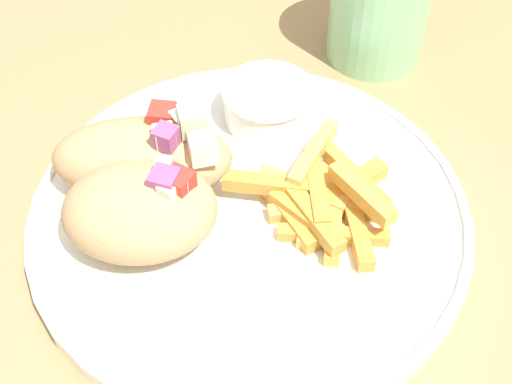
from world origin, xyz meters
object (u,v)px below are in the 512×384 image
object	(u,v)px
pita_sandwich_far	(151,156)
fries_pile	(328,201)
sauce_ramekin	(274,101)
plate	(256,214)
pita_sandwich_near	(148,207)
water_glass	(385,1)

from	to	relation	value
pita_sandwich_far	fries_pile	bearing A→B (deg)	-11.79
sauce_ramekin	pita_sandwich_far	bearing A→B (deg)	-147.40
plate	pita_sandwich_near	world-z (taller)	pita_sandwich_near
plate	pita_sandwich_near	size ratio (longest dim) A/B	2.88
fries_pile	water_glass	xyz separation A→B (m)	(0.08, 0.19, 0.03)
pita_sandwich_far	fries_pile	xyz separation A→B (m)	(0.12, -0.04, -0.02)
pita_sandwich_near	sauce_ramekin	bearing A→B (deg)	51.91
pita_sandwich_near	pita_sandwich_far	size ratio (longest dim) A/B	0.82
plate	sauce_ramekin	world-z (taller)	sauce_ramekin
pita_sandwich_near	sauce_ramekin	xyz separation A→B (m)	(0.10, 0.11, -0.01)
pita_sandwich_far	sauce_ramekin	bearing A→B (deg)	38.46
plate	water_glass	world-z (taller)	water_glass
pita_sandwich_near	pita_sandwich_far	bearing A→B (deg)	91.08
pita_sandwich_near	water_glass	xyz separation A→B (m)	(0.20, 0.20, 0.01)
plate	pita_sandwich_near	bearing A→B (deg)	-170.41
plate	water_glass	bearing A→B (deg)	54.86
plate	fries_pile	size ratio (longest dim) A/B	2.57
plate	pita_sandwich_far	size ratio (longest dim) A/B	2.36
sauce_ramekin	pita_sandwich_near	bearing A→B (deg)	-132.43
fries_pile	water_glass	bearing A→B (deg)	67.19
plate	pita_sandwich_far	bearing A→B (deg)	154.64
plate	sauce_ramekin	distance (m)	0.10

